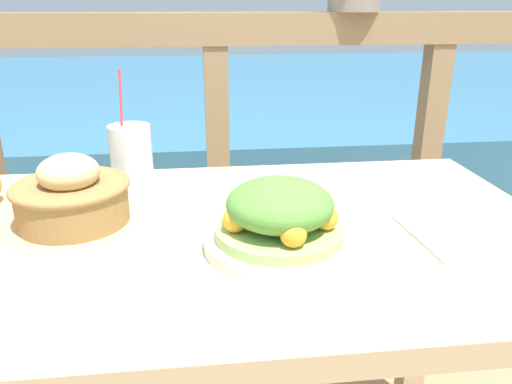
% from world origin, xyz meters
% --- Properties ---
extents(patio_table, '(1.15, 0.70, 0.75)m').
position_xyz_m(patio_table, '(0.00, 0.00, 0.64)').
color(patio_table, tan).
rests_on(patio_table, ground_plane).
extents(railing_fence, '(2.80, 0.08, 1.10)m').
position_xyz_m(railing_fence, '(0.00, 0.70, 0.75)').
color(railing_fence, '#937551').
rests_on(railing_fence, ground_plane).
extents(sea_backdrop, '(12.00, 4.00, 0.55)m').
position_xyz_m(sea_backdrop, '(0.00, 3.20, 0.27)').
color(sea_backdrop, teal).
rests_on(sea_backdrop, ground_plane).
extents(salad_plate, '(0.24, 0.24, 0.11)m').
position_xyz_m(salad_plate, '(0.07, -0.08, 0.80)').
color(salad_plate, silver).
rests_on(salad_plate, patio_table).
extents(drink_glass, '(0.09, 0.09, 0.25)m').
position_xyz_m(drink_glass, '(-0.20, 0.23, 0.82)').
color(drink_glass, silver).
rests_on(drink_glass, patio_table).
extents(bread_basket, '(0.21, 0.21, 0.13)m').
position_xyz_m(bread_basket, '(-0.29, 0.06, 0.80)').
color(bread_basket, olive).
rests_on(bread_basket, patio_table).
extents(knife, '(0.03, 0.18, 0.00)m').
position_xyz_m(knife, '(0.31, -0.08, 0.75)').
color(knife, silver).
rests_on(knife, patio_table).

